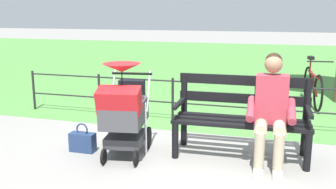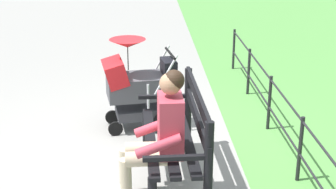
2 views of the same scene
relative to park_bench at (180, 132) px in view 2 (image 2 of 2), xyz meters
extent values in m
plane|color=gray|center=(0.56, 0.12, -0.53)|extent=(60.00, 60.00, 0.00)
cube|color=black|center=(0.00, -0.06, -0.08)|extent=(1.60, 0.15, 0.04)
cube|color=black|center=(0.00, 0.12, -0.08)|extent=(1.60, 0.15, 0.04)
cube|color=black|center=(-0.01, 0.30, -0.08)|extent=(1.60, 0.15, 0.04)
cube|color=black|center=(0.01, -0.16, 0.14)|extent=(1.60, 0.08, 0.12)
cube|color=black|center=(0.01, -0.16, 0.37)|extent=(1.60, 0.08, 0.12)
cylinder|color=black|center=(-0.74, -0.19, -0.05)|extent=(0.08, 0.08, 0.95)
cube|color=black|center=(-0.75, 0.09, 0.10)|extent=(0.07, 0.56, 0.04)
cylinder|color=black|center=(0.74, 0.34, -0.30)|extent=(0.08, 0.08, 0.45)
cylinder|color=black|center=(0.75, -0.14, -0.05)|extent=(0.08, 0.08, 0.95)
cube|color=black|center=(0.75, 0.14, 0.10)|extent=(0.07, 0.56, 0.04)
cylinder|color=tan|center=(-0.45, 0.33, -0.06)|extent=(0.15, 0.40, 0.14)
cylinder|color=tan|center=(-0.25, 0.34, -0.06)|extent=(0.15, 0.40, 0.14)
cylinder|color=tan|center=(-0.45, 0.53, -0.29)|extent=(0.11, 0.11, 0.47)
cylinder|color=tan|center=(-0.25, 0.54, -0.29)|extent=(0.11, 0.11, 0.47)
cube|color=#B23847|center=(-0.34, 0.12, 0.22)|extent=(0.37, 0.23, 0.56)
cylinder|color=#B23847|center=(-0.56, 0.23, 0.12)|extent=(0.10, 0.43, 0.23)
cylinder|color=#B23847|center=(-0.12, 0.24, 0.12)|extent=(0.10, 0.43, 0.23)
sphere|color=#A37556|center=(-0.34, 0.12, 0.62)|extent=(0.20, 0.20, 0.20)
sphere|color=black|center=(-0.34, 0.09, 0.65)|extent=(0.19, 0.19, 0.19)
cylinder|color=black|center=(1.16, 0.11, -0.39)|extent=(0.07, 0.28, 0.28)
cylinder|color=black|center=(1.61, 0.18, -0.39)|extent=(0.07, 0.28, 0.28)
cylinder|color=black|center=(1.10, 0.71, -0.44)|extent=(0.06, 0.18, 0.18)
cylinder|color=black|center=(1.48, 0.77, -0.44)|extent=(0.06, 0.18, 0.18)
cube|color=#38383D|center=(1.34, 0.44, -0.31)|extent=(0.50, 0.58, 0.12)
cylinder|color=silver|center=(1.13, 0.31, -0.20)|extent=(0.03, 0.03, 0.65)
cylinder|color=silver|center=(1.58, 0.38, -0.20)|extent=(0.03, 0.03, 0.65)
cube|color=#47474C|center=(1.33, 0.46, 0.02)|extent=(0.56, 0.74, 0.28)
cube|color=red|center=(1.29, 0.70, 0.22)|extent=(0.52, 0.38, 0.33)
cylinder|color=black|center=(1.40, 0.03, 0.42)|extent=(0.52, 0.11, 0.03)
cylinder|color=silver|center=(1.16, 0.09, 0.22)|extent=(0.07, 0.30, 0.49)
cylinder|color=silver|center=(1.61, 0.16, 0.22)|extent=(0.07, 0.30, 0.49)
cone|color=red|center=(1.32, 0.54, 0.57)|extent=(0.50, 0.50, 0.10)
cylinder|color=black|center=(1.32, 0.54, 0.39)|extent=(0.01, 0.01, 0.30)
cube|color=black|center=(1.40, 0.05, 0.20)|extent=(0.34, 0.21, 0.28)
cube|color=navy|center=(1.91, 0.46, -0.41)|extent=(0.32, 0.14, 0.24)
torus|color=navy|center=(1.91, 0.46, -0.24)|extent=(0.16, 0.02, 0.16)
cylinder|color=black|center=(-0.08, -1.19, -0.18)|extent=(0.04, 0.04, 0.70)
cylinder|color=black|center=(1.21, -1.19, -0.18)|extent=(0.04, 0.04, 0.70)
cylinder|color=black|center=(2.50, -1.19, -0.18)|extent=(0.04, 0.04, 0.70)
cylinder|color=black|center=(3.79, -1.19, -0.18)|extent=(0.04, 0.04, 0.70)
cylinder|color=black|center=(0.56, -1.19, 0.12)|extent=(6.46, 0.02, 0.02)
cylinder|color=black|center=(0.56, -1.19, -0.23)|extent=(6.46, 0.02, 0.02)
camera|label=1|loc=(-0.42, 4.53, 1.20)|focal=40.90mm
camera|label=2|loc=(-4.55, 0.34, 2.06)|focal=54.00mm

